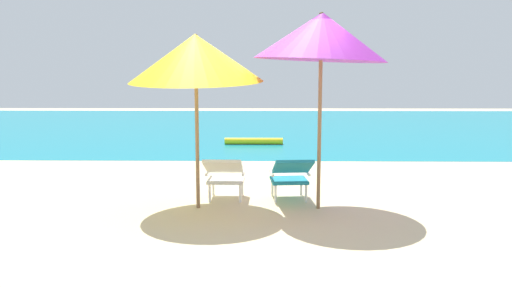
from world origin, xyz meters
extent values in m
plane|color=beige|center=(0.00, 4.00, 0.00)|extent=(40.00, 40.00, 0.00)
cube|color=teal|center=(0.00, 12.39, 0.00)|extent=(40.00, 18.00, 0.01)
cylinder|color=yellow|center=(-0.16, 6.10, 0.10)|extent=(1.60, 0.18, 0.18)
cube|color=silver|center=(-0.43, 0.10, 0.28)|extent=(0.53, 0.51, 0.04)
cube|color=silver|center=(-0.44, -0.27, 0.55)|extent=(0.53, 0.53, 0.27)
cylinder|color=white|center=(-0.64, 0.31, 0.13)|extent=(0.04, 0.04, 0.26)
cylinder|color=white|center=(-0.20, 0.31, 0.13)|extent=(0.04, 0.04, 0.26)
cylinder|color=white|center=(-0.65, -0.11, 0.13)|extent=(0.04, 0.04, 0.26)
cylinder|color=white|center=(-0.21, -0.11, 0.13)|extent=(0.04, 0.04, 0.26)
cube|color=white|center=(-0.69, 0.10, 0.40)|extent=(0.04, 0.50, 0.03)
cube|color=white|center=(-0.17, 0.09, 0.40)|extent=(0.04, 0.50, 0.03)
cube|color=teal|center=(0.49, 0.09, 0.28)|extent=(0.56, 0.54, 0.04)
cube|color=teal|center=(0.52, -0.27, 0.55)|extent=(0.56, 0.56, 0.27)
cylinder|color=white|center=(0.25, 0.28, 0.13)|extent=(0.04, 0.04, 0.26)
cylinder|color=white|center=(0.69, 0.32, 0.13)|extent=(0.04, 0.04, 0.26)
cylinder|color=white|center=(0.29, -0.13, 0.13)|extent=(0.04, 0.04, 0.26)
cylinder|color=white|center=(0.73, -0.10, 0.13)|extent=(0.04, 0.04, 0.26)
cube|color=white|center=(0.23, 0.07, 0.40)|extent=(0.07, 0.50, 0.03)
cube|color=white|center=(0.75, 0.12, 0.40)|extent=(0.07, 0.50, 0.03)
cylinder|color=olive|center=(-0.77, -0.41, 0.87)|extent=(0.05, 0.05, 1.74)
cone|color=yellow|center=(-0.77, -0.41, 2.02)|extent=(1.93, 1.98, 0.77)
sphere|color=#4C3823|center=(-0.77, -0.41, 2.30)|extent=(0.07, 0.07, 0.07)
cylinder|color=olive|center=(0.86, -0.42, 1.01)|extent=(0.05, 0.05, 2.02)
cone|color=purple|center=(0.86, -0.42, 2.29)|extent=(2.41, 2.40, 0.69)
sphere|color=#4C3823|center=(0.86, -0.42, 2.57)|extent=(0.07, 0.07, 0.07)
camera|label=1|loc=(0.13, -6.58, 1.70)|focal=32.63mm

